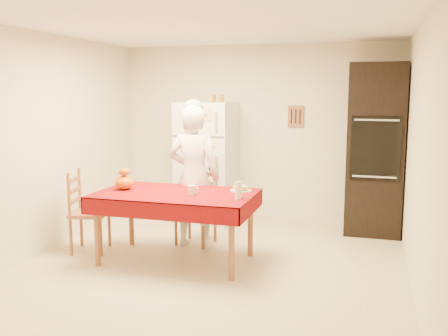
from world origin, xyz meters
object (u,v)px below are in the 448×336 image
at_px(refrigerator, 207,162).
at_px(coffee_mug, 192,190).
at_px(oven_cabinet, 375,150).
at_px(chair_left, 84,208).
at_px(dining_table, 176,199).
at_px(seated_woman, 194,177).
at_px(pumpkin_lower, 124,183).
at_px(bread_plate, 241,191).
at_px(chair_far, 198,202).
at_px(wine_glass, 238,190).

xyz_separation_m(refrigerator, coffee_mug, (0.44, -1.78, -0.04)).
bearing_deg(oven_cabinet, chair_left, -151.23).
height_order(dining_table, chair_left, chair_left).
relative_size(seated_woman, pumpkin_lower, 8.21).
xyz_separation_m(chair_left, coffee_mug, (1.35, -0.07, 0.30)).
distance_m(refrigerator, dining_table, 1.75).
bearing_deg(pumpkin_lower, bread_plate, 10.72).
distance_m(refrigerator, chair_far, 1.09).
bearing_deg(dining_table, oven_cabinet, 40.78).
relative_size(refrigerator, chair_far, 1.79).
height_order(seated_woman, wine_glass, seated_woman).
height_order(chair_far, coffee_mug, chair_far).
bearing_deg(seated_woman, dining_table, 88.53).
relative_size(coffee_mug, bread_plate, 0.42).
relative_size(dining_table, chair_far, 1.79).
bearing_deg(coffee_mug, bread_plate, 33.53).
bearing_deg(oven_cabinet, coffee_mug, -135.28).
height_order(seated_woman, bread_plate, seated_woman).
bearing_deg(dining_table, pumpkin_lower, 179.52).
height_order(oven_cabinet, wine_glass, oven_cabinet).
height_order(dining_table, pumpkin_lower, pumpkin_lower).
distance_m(chair_far, wine_glass, 1.15).
bearing_deg(dining_table, refrigerator, 97.49).
distance_m(chair_left, pumpkin_lower, 0.63).
xyz_separation_m(chair_far, seated_woman, (0.01, -0.17, 0.34)).
relative_size(chair_left, bread_plate, 3.96).
distance_m(oven_cabinet, chair_far, 2.38).
height_order(refrigerator, pumpkin_lower, refrigerator).
height_order(oven_cabinet, dining_table, oven_cabinet).
relative_size(refrigerator, bread_plate, 7.08).
distance_m(chair_far, pumpkin_lower, 1.00).
bearing_deg(oven_cabinet, seated_woman, -149.04).
height_order(chair_far, seated_woman, seated_woman).
bearing_deg(bread_plate, refrigerator, 121.12).
bearing_deg(dining_table, seated_woman, 88.55).
relative_size(wine_glass, bread_plate, 0.73).
relative_size(oven_cabinet, chair_far, 2.32).
relative_size(dining_table, bread_plate, 7.08).
relative_size(dining_table, seated_woman, 1.00).
xyz_separation_m(oven_cabinet, coffee_mug, (-1.84, -1.83, -0.29)).
bearing_deg(oven_cabinet, wine_glass, -125.28).
bearing_deg(refrigerator, chair_far, -77.24).
bearing_deg(wine_glass, chair_far, 131.65).
distance_m(refrigerator, oven_cabinet, 2.29).
relative_size(chair_left, wine_glass, 5.40).
distance_m(oven_cabinet, bread_plate, 2.09).
relative_size(chair_far, coffee_mug, 9.50).
bearing_deg(bread_plate, chair_left, -172.71).
xyz_separation_m(oven_cabinet, seated_woman, (-2.04, -1.22, -0.25)).
distance_m(wine_glass, bread_plate, 0.36).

